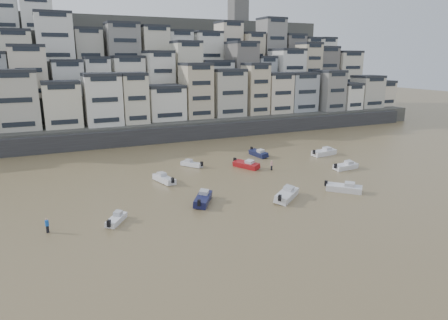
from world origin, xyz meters
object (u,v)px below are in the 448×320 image
person_pink (272,165)px  boat_f (164,178)px  boat_i (258,153)px  person_blue (47,225)px  boat_a (287,194)px  boat_d (346,165)px  boat_j (116,218)px  boat_c (203,197)px  boat_e (246,164)px  boat_g (324,151)px  boat_h (192,163)px  boat_b (344,187)px

person_pink → boat_f: bearing=176.6°
boat_i → person_pink: bearing=-20.9°
boat_f → person_blue: size_ratio=3.02×
boat_a → boat_d: (17.84, 8.57, -0.11)m
boat_a → boat_j: bearing=137.8°
boat_c → boat_f: (-2.06, 11.14, -0.07)m
person_pink → boat_d: bearing=-22.4°
boat_a → boat_e: size_ratio=1.10×
boat_d → person_blue: person_blue is taller
boat_d → boat_g: boat_g is taller
boat_h → person_pink: (11.70, -8.03, 0.26)m
boat_a → boat_b: bearing=-42.8°
boat_h → boat_i: size_ratio=0.85×
boat_a → boat_g: 27.96m
boat_c → boat_f: boat_c is taller
boat_e → boat_h: 9.73m
boat_c → boat_g: boat_g is taller
boat_a → boat_d: bearing=-12.4°
boat_b → person_pink: size_ratio=3.13×
boat_g → boat_j: (-43.67, -16.79, -0.26)m
boat_g → boat_j: boat_g is taller
boat_f → boat_i: boat_i is taller
boat_h → boat_i: (14.62, 1.72, 0.11)m
person_pink → boat_e: bearing=136.9°
boat_b → boat_j: 32.10m
boat_i → boat_c: bearing=-49.1°
boat_b → boat_g: boat_g is taller
boat_a → boat_h: 22.32m
boat_f → boat_j: 16.17m
boat_b → person_blue: person_blue is taller
boat_c → person_pink: bearing=-26.8°
boat_b → boat_e: 18.68m
boat_j → person_pink: (28.50, 11.84, 0.31)m
boat_a → boat_i: (8.75, 23.26, -0.10)m
boat_j → boat_d: bearing=-45.9°
boat_h → boat_g: bearing=-131.5°
boat_d → boat_b: bearing=-137.2°
boat_c → boat_i: (19.69, 19.77, -0.06)m
boat_h → person_pink: 14.19m
boat_j → person_pink: size_ratio=2.35×
boat_b → boat_g: size_ratio=0.90×
boat_f → person_pink: size_ratio=3.02×
boat_j → boat_b: bearing=-60.0°
boat_b → boat_i: boat_b is taller
boat_h → person_blue: bearing=93.9°
boat_i → boat_j: boat_i is taller
person_pink → person_blue: bearing=-162.3°
boat_d → boat_f: boat_f is taller
boat_e → boat_g: size_ratio=0.91×
boat_c → person_pink: size_ratio=3.30×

